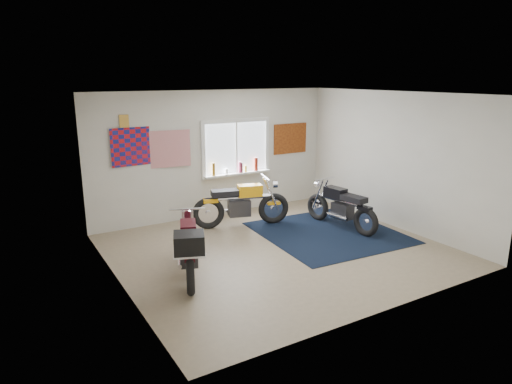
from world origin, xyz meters
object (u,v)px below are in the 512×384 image
black_chrome_bike (341,208)px  yellow_triumph (241,205)px  navy_rug (328,233)px  maroon_tourer (189,249)px

black_chrome_bike → yellow_triumph: bearing=48.9°
navy_rug → yellow_triumph: (-1.25, 1.25, 0.44)m
yellow_triumph → maroon_tourer: 2.61m
yellow_triumph → black_chrome_bike: bearing=-17.8°
black_chrome_bike → maroon_tourer: bearing=93.7°
navy_rug → maroon_tourer: (-3.14, -0.56, 0.49)m
navy_rug → yellow_triumph: 1.83m
black_chrome_bike → navy_rug: bearing=99.9°
yellow_triumph → maroon_tourer: size_ratio=1.08×
black_chrome_bike → maroon_tourer: 3.62m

